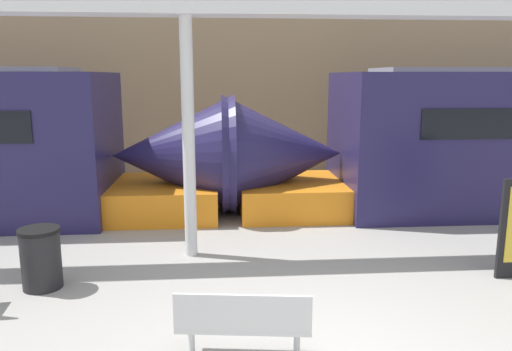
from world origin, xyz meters
TOP-DOWN VIEW (x-y plane):
  - station_wall at (0.00, 10.55)m, footprint 56.00×0.20m
  - bench_near at (-0.65, 0.27)m, footprint 1.47×0.61m
  - trash_bin at (-3.45, 2.43)m, footprint 0.58×0.58m
  - support_column_near at (-1.37, 3.63)m, footprint 0.21×0.21m
  - canopy_beam at (-1.37, 3.63)m, footprint 28.00×0.60m

SIDE VIEW (x-z plane):
  - trash_bin at x=-3.45m, z-range 0.00..0.89m
  - bench_near at x=-0.65m, z-range 0.07..0.90m
  - support_column_near at x=-1.37m, z-range 0.00..3.95m
  - station_wall at x=0.00m, z-range 0.00..5.00m
  - canopy_beam at x=-1.37m, z-range 3.95..4.23m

